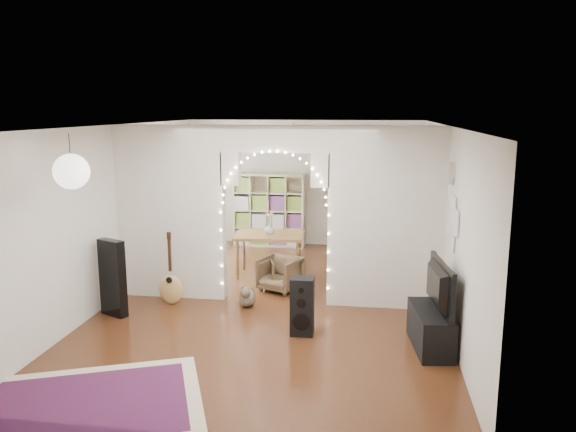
# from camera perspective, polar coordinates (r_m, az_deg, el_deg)

# --- Properties ---
(floor) EXTENTS (7.50, 7.50, 0.00)m
(floor) POSITION_cam_1_polar(r_m,az_deg,el_deg) (8.85, -1.26, -8.55)
(floor) COLOR black
(floor) RESTS_ON ground
(ceiling) EXTENTS (5.00, 7.50, 0.02)m
(ceiling) POSITION_cam_1_polar(r_m,az_deg,el_deg) (8.35, -1.34, 9.21)
(ceiling) COLOR white
(ceiling) RESTS_ON wall_back
(wall_back) EXTENTS (5.00, 0.02, 2.70)m
(wall_back) POSITION_cam_1_polar(r_m,az_deg,el_deg) (12.16, 1.68, 3.35)
(wall_back) COLOR silver
(wall_back) RESTS_ON floor
(wall_front) EXTENTS (5.00, 0.02, 2.70)m
(wall_front) POSITION_cam_1_polar(r_m,az_deg,el_deg) (4.95, -8.67, -8.03)
(wall_front) COLOR silver
(wall_front) RESTS_ON floor
(wall_left) EXTENTS (0.02, 7.50, 2.70)m
(wall_left) POSITION_cam_1_polar(r_m,az_deg,el_deg) (9.24, -16.76, 0.49)
(wall_left) COLOR silver
(wall_left) RESTS_ON floor
(wall_right) EXTENTS (0.02, 7.50, 2.70)m
(wall_right) POSITION_cam_1_polar(r_m,az_deg,el_deg) (8.45, 15.67, -0.40)
(wall_right) COLOR silver
(wall_right) RESTS_ON floor
(divider_wall) EXTENTS (5.00, 0.20, 2.70)m
(divider_wall) POSITION_cam_1_polar(r_m,az_deg,el_deg) (8.48, -1.30, 0.56)
(divider_wall) COLOR silver
(divider_wall) RESTS_ON floor
(fairy_lights) EXTENTS (1.64, 0.04, 1.60)m
(fairy_lights) POSITION_cam_1_polar(r_m,az_deg,el_deg) (8.33, -1.45, 1.25)
(fairy_lights) COLOR #FFEABF
(fairy_lights) RESTS_ON divider_wall
(window) EXTENTS (0.04, 1.20, 1.40)m
(window) POSITION_cam_1_polar(r_m,az_deg,el_deg) (10.84, -12.66, 2.97)
(window) COLOR white
(window) RESTS_ON wall_left
(wall_clock) EXTENTS (0.03, 0.31, 0.31)m
(wall_clock) POSITION_cam_1_polar(r_m,az_deg,el_deg) (7.74, 16.35, 4.19)
(wall_clock) COLOR white
(wall_clock) RESTS_ON wall_right
(picture_frames) EXTENTS (0.02, 0.50, 0.70)m
(picture_frames) POSITION_cam_1_polar(r_m,az_deg,el_deg) (7.44, 16.51, -0.76)
(picture_frames) COLOR white
(picture_frames) RESTS_ON wall_right
(paper_lantern) EXTENTS (0.40, 0.40, 0.40)m
(paper_lantern) POSITION_cam_1_polar(r_m,az_deg,el_deg) (6.73, -21.14, 4.23)
(paper_lantern) COLOR white
(paper_lantern) RESTS_ON ceiling
(ceiling_fan) EXTENTS (1.10, 1.10, 0.30)m
(ceiling_fan) POSITION_cam_1_polar(r_m,az_deg,el_deg) (10.33, 0.56, 7.87)
(ceiling_fan) COLOR gold
(ceiling_fan) RESTS_ON ceiling
(area_rug) EXTENTS (2.80, 2.48, 0.02)m
(area_rug) POSITION_cam_1_polar(r_m,az_deg,el_deg) (6.30, -19.96, -17.63)
(area_rug) COLOR maroon
(area_rug) RESTS_ON floor
(guitar_case) EXTENTS (0.45, 0.31, 1.12)m
(guitar_case) POSITION_cam_1_polar(r_m,az_deg,el_deg) (8.45, -17.38, -6.03)
(guitar_case) COLOR black
(guitar_case) RESTS_ON floor
(acoustic_guitar) EXTENTS (0.40, 0.20, 0.96)m
(acoustic_guitar) POSITION_cam_1_polar(r_m,az_deg,el_deg) (8.74, -11.84, -6.17)
(acoustic_guitar) COLOR tan
(acoustic_guitar) RESTS_ON floor
(tabby_cat) EXTENTS (0.25, 0.56, 0.37)m
(tabby_cat) POSITION_cam_1_polar(r_m,az_deg,el_deg) (8.56, -4.17, -8.19)
(tabby_cat) COLOR brown
(tabby_cat) RESTS_ON floor
(floor_speaker) EXTENTS (0.31, 0.28, 0.78)m
(floor_speaker) POSITION_cam_1_polar(r_m,az_deg,el_deg) (7.47, 1.45, -9.16)
(floor_speaker) COLOR black
(floor_speaker) RESTS_ON floor
(media_console) EXTENTS (0.52, 1.04, 0.50)m
(media_console) POSITION_cam_1_polar(r_m,az_deg,el_deg) (7.32, 14.27, -11.08)
(media_console) COLOR black
(media_console) RESTS_ON floor
(tv) EXTENTS (0.27, 1.08, 0.62)m
(tv) POSITION_cam_1_polar(r_m,az_deg,el_deg) (7.13, 14.48, -6.90)
(tv) COLOR black
(tv) RESTS_ON media_console
(bookcase) EXTENTS (1.53, 0.41, 1.57)m
(bookcase) POSITION_cam_1_polar(r_m,az_deg,el_deg) (12.11, -1.93, 0.61)
(bookcase) COLOR tan
(bookcase) RESTS_ON floor
(dining_table) EXTENTS (1.23, 0.85, 0.76)m
(dining_table) POSITION_cam_1_polar(r_m,az_deg,el_deg) (9.96, -1.90, -2.25)
(dining_table) COLOR brown
(dining_table) RESTS_ON floor
(flower_vase) EXTENTS (0.19, 0.19, 0.19)m
(flower_vase) POSITION_cam_1_polar(r_m,az_deg,el_deg) (9.92, -1.91, -1.30)
(flower_vase) COLOR silver
(flower_vase) RESTS_ON dining_table
(dining_chair_left) EXTENTS (0.78, 0.79, 0.55)m
(dining_chair_left) POSITION_cam_1_polar(r_m,az_deg,el_deg) (9.24, -0.82, -5.91)
(dining_chair_left) COLOR brown
(dining_chair_left) RESTS_ON floor
(dining_chair_right) EXTENTS (0.65, 0.66, 0.48)m
(dining_chair_right) POSITION_cam_1_polar(r_m,az_deg,el_deg) (9.43, -0.24, -5.77)
(dining_chair_right) COLOR brown
(dining_chair_right) RESTS_ON floor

